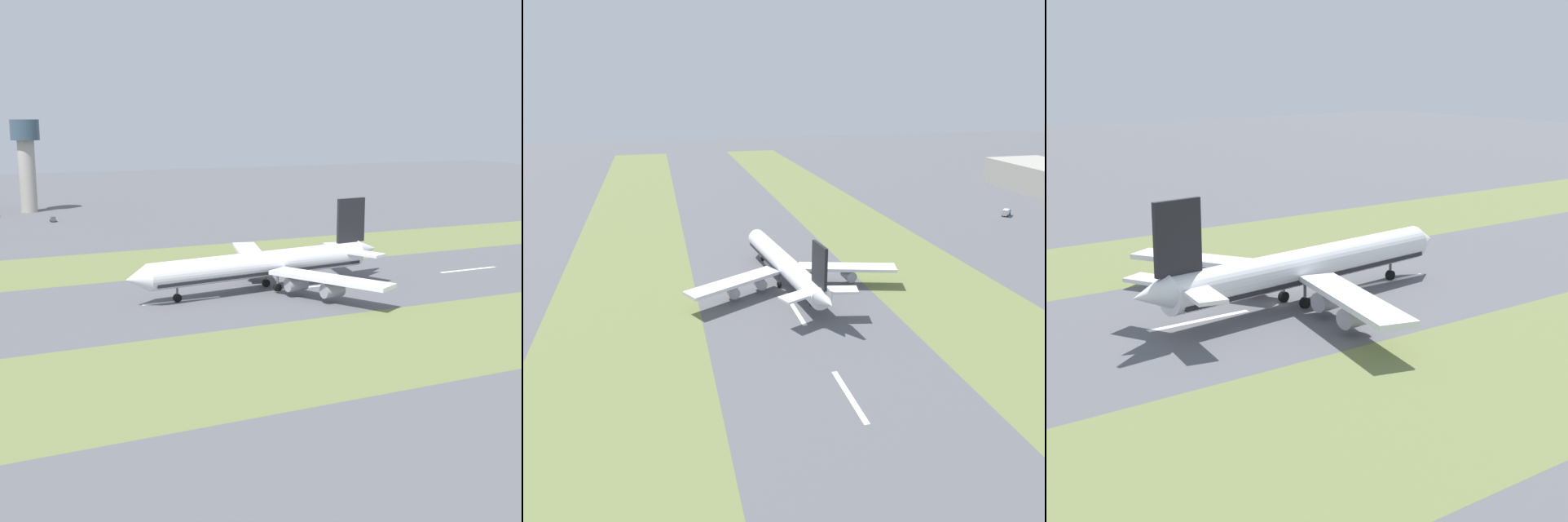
% 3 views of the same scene
% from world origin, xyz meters
% --- Properties ---
extents(ground_plane, '(800.00, 800.00, 0.00)m').
position_xyz_m(ground_plane, '(0.00, 0.00, 0.00)').
color(ground_plane, '#56565B').
extents(grass_median_west, '(40.00, 600.00, 0.01)m').
position_xyz_m(grass_median_west, '(-45.00, 0.00, 0.00)').
color(grass_median_west, olive).
rests_on(grass_median_west, ground).
extents(grass_median_east, '(40.00, 600.00, 0.01)m').
position_xyz_m(grass_median_east, '(45.00, 0.00, 0.00)').
color(grass_median_east, olive).
rests_on(grass_median_east, ground).
extents(centreline_dash_near, '(1.20, 18.00, 0.01)m').
position_xyz_m(centreline_dash_near, '(0.00, -54.87, 0.01)').
color(centreline_dash_near, silver).
rests_on(centreline_dash_near, ground).
extents(centreline_dash_mid, '(1.20, 18.00, 0.01)m').
position_xyz_m(centreline_dash_mid, '(0.00, -14.87, 0.01)').
color(centreline_dash_mid, silver).
rests_on(centreline_dash_mid, ground).
extents(centreline_dash_far, '(1.20, 18.00, 0.01)m').
position_xyz_m(centreline_dash_far, '(0.00, 25.13, 0.01)').
color(centreline_dash_far, silver).
rests_on(centreline_dash_far, ground).
extents(airplane_main_jet, '(63.79, 67.21, 20.20)m').
position_xyz_m(airplane_main_jet, '(1.88, 3.23, 6.02)').
color(airplane_main_jet, white).
rests_on(airplane_main_jet, ground).
extents(service_truck, '(6.07, 5.45, 3.10)m').
position_xyz_m(service_truck, '(118.37, 58.16, 1.67)').
color(service_truck, '#1E51B2').
rests_on(service_truck, ground).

